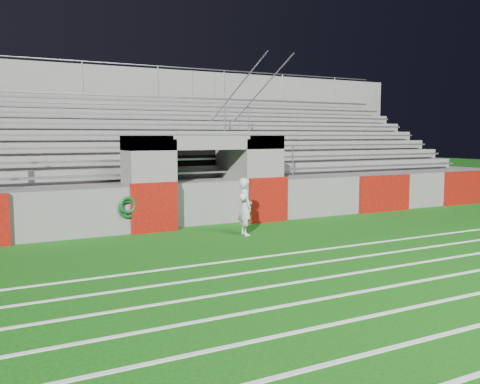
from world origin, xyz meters
TOP-DOWN VIEW (x-y plane):
  - ground at (0.00, 0.00)m, footprint 90.00×90.00m
  - field_markings at (0.00, -5.00)m, footprint 28.00×8.09m
  - stadium_structure at (0.00, 7.97)m, footprint 26.00×8.48m
  - goalkeeper_with_ball at (0.15, 1.42)m, footprint 0.49×0.60m
  - hose_coil at (-2.54, 2.93)m, footprint 0.51×0.14m

SIDE VIEW (x-z plane):
  - ground at x=0.00m, z-range 0.00..0.00m
  - field_markings at x=0.00m, z-range 0.00..0.01m
  - hose_coil at x=-2.54m, z-range 0.44..1.02m
  - goalkeeper_with_ball at x=0.15m, z-range 0.01..1.52m
  - stadium_structure at x=0.00m, z-range -1.22..4.20m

